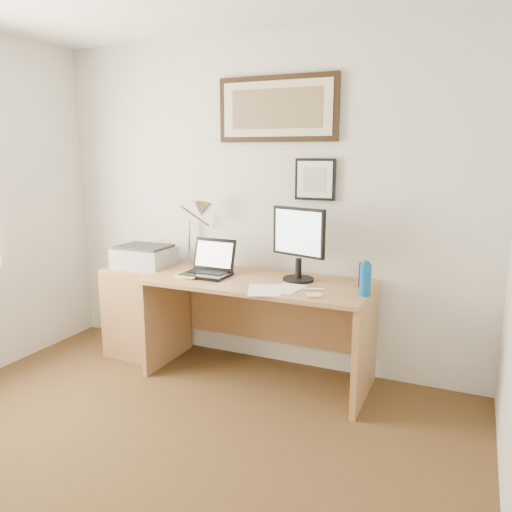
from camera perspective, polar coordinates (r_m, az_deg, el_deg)
The scene contains 17 objects.
wall_back at distance 3.86m, azimuth 0.39°, elevation 5.94°, with size 3.50×0.02×2.50m, color silver.
side_cabinet at distance 4.23m, azimuth -12.99°, elevation -6.13°, with size 0.50×0.40×0.73m, color #986A3F.
water_bottle at distance 3.22m, azimuth 12.39°, elevation -2.68°, with size 0.07×0.07×0.21m, color #0C53A5.
bottle_cap at distance 3.19m, azimuth 12.48°, elevation -0.69°, with size 0.04×0.04×0.02m, color #0C53A5.
speaker at distance 3.44m, azimuth 12.26°, elevation -2.14°, with size 0.07×0.06×0.16m, color black.
paper_sheet_a at distance 3.30m, azimuth 0.96°, elevation -3.90°, with size 0.21×0.30×0.00m, color white.
paper_sheet_b at distance 3.34m, azimuth 3.55°, elevation -3.68°, with size 0.19×0.26×0.00m, color white.
sticky_pad at distance 3.18m, azimuth 6.69°, elevation -4.44°, with size 0.09×0.09×0.01m, color #EBDE6F.
marker_pen at distance 3.31m, azimuth 6.67°, elevation -3.80°, with size 0.02×0.02×0.14m, color white.
book at distance 3.77m, azimuth -8.37°, elevation -1.90°, with size 0.18×0.25×0.02m, color #D4CA64.
desk at distance 3.69m, azimuth 0.75°, elevation -6.01°, with size 1.60×0.70×0.75m.
laptop at distance 3.71m, azimuth -5.38°, elevation -1.28°, with size 0.34×0.30×0.26m.
lcd_monitor at distance 3.48m, azimuth 4.87°, elevation 1.78°, with size 0.41×0.22×0.52m.
printer at distance 4.12m, azimuth -12.64°, elevation -0.06°, with size 0.44×0.34×0.18m.
desk_lamp at distance 3.88m, azimuth -6.29°, elevation 4.97°, with size 0.29×0.27×0.53m.
picture_large at distance 3.77m, azimuth 2.41°, elevation 16.46°, with size 0.92×0.04×0.47m.
picture_small at distance 3.66m, azimuth 6.77°, elevation 8.69°, with size 0.30×0.03×0.30m.
Camera 1 is at (1.53, -1.52, 1.64)m, focal length 35.00 mm.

